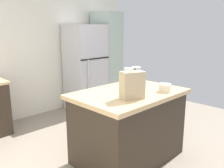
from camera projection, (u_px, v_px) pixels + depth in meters
ground at (128, 164)px, 3.08m from camera, size 6.13×6.13×0.00m
back_wall at (26, 46)px, 4.53m from camera, size 4.84×0.13×2.74m
kitchen_island at (128, 125)px, 3.13m from camera, size 1.39×0.96×0.91m
refrigerator at (86, 67)px, 5.11m from camera, size 0.75×0.68×1.77m
tall_cabinet at (107, 58)px, 5.51m from camera, size 0.46×0.60×2.04m
shopping_bag at (132, 85)px, 2.70m from camera, size 0.30×0.24×0.36m
small_box at (165, 88)px, 3.02m from camera, size 0.18×0.18×0.10m
bottle at (135, 76)px, 3.57m from camera, size 0.06×0.06×0.21m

